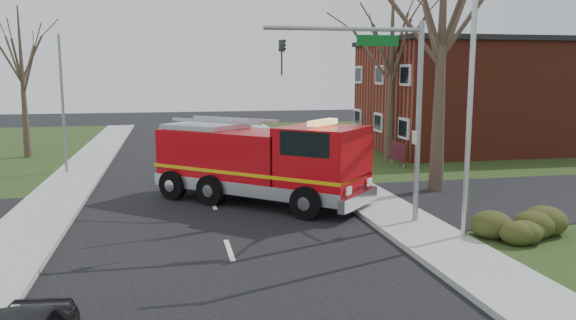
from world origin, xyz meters
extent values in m
plane|color=black|center=(0.00, 0.00, 0.00)|extent=(120.00, 120.00, 0.00)
cube|color=#969791|center=(6.20, 0.00, 0.07)|extent=(2.40, 80.00, 0.15)
cube|color=maroon|center=(19.00, 18.00, 3.50)|extent=(15.00, 10.00, 7.00)
cube|color=black|center=(19.00, 18.00, 7.10)|extent=(15.40, 10.40, 0.30)
cube|color=silver|center=(11.45, 18.00, 2.00)|extent=(0.12, 1.40, 1.20)
cube|color=#471018|center=(10.50, 12.50, 0.90)|extent=(0.12, 2.00, 1.00)
cylinder|color=gray|center=(10.50, 11.70, 0.45)|extent=(0.08, 0.08, 0.90)
cylinder|color=gray|center=(10.50, 13.30, 0.45)|extent=(0.08, 0.08, 0.90)
ellipsoid|color=#293112|center=(9.00, -1.00, 0.58)|extent=(2.80, 2.00, 0.90)
cone|color=#3B2D22|center=(9.50, 6.00, 6.00)|extent=(0.64, 0.64, 12.00)
cone|color=#3B2D22|center=(11.00, 15.00, 5.25)|extent=(0.56, 0.56, 10.50)
cone|color=#3B2D22|center=(-10.00, 20.00, 4.50)|extent=(0.44, 0.44, 9.00)
cylinder|color=gray|center=(6.50, 1.50, 3.40)|extent=(0.18, 0.18, 6.80)
cylinder|color=gray|center=(3.90, 1.50, 6.50)|extent=(5.20, 0.14, 0.14)
cube|color=#0C591E|center=(5.00, 1.50, 6.15)|extent=(1.40, 0.06, 0.35)
imported|color=black|center=(1.90, 1.50, 6.15)|extent=(0.22, 0.18, 1.10)
cylinder|color=#B7BABF|center=(7.20, -0.50, 4.20)|extent=(0.16, 0.16, 8.40)
cylinder|color=gray|center=(-6.80, 14.00, 3.50)|extent=(0.14, 0.14, 7.00)
cube|color=#BA0810|center=(0.86, 6.87, 1.69)|extent=(6.10, 5.92, 2.29)
cube|color=#BA0810|center=(3.92, 4.08, 1.86)|extent=(4.01, 4.01, 2.62)
cube|color=#B7BABF|center=(1.83, 5.99, 0.76)|extent=(8.21, 7.85, 0.49)
cube|color=#E5B20C|center=(1.83, 5.99, 1.36)|extent=(8.22, 7.86, 0.13)
cube|color=black|center=(4.81, 3.27, 2.67)|extent=(1.79, 1.95, 0.93)
cube|color=#E5D866|center=(3.92, 4.08, 3.33)|extent=(1.46, 1.55, 0.20)
cylinder|color=black|center=(3.04, 2.95, 0.60)|extent=(1.14, 1.09, 1.20)
cylinder|color=black|center=(4.96, 5.05, 0.60)|extent=(1.14, 1.09, 1.20)
cylinder|color=black|center=(-1.55, 7.15, 0.60)|extent=(1.14, 1.09, 1.20)
cylinder|color=black|center=(0.37, 9.25, 0.60)|extent=(1.14, 1.09, 1.20)
camera|label=1|loc=(-1.57, -15.79, 5.13)|focal=35.00mm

